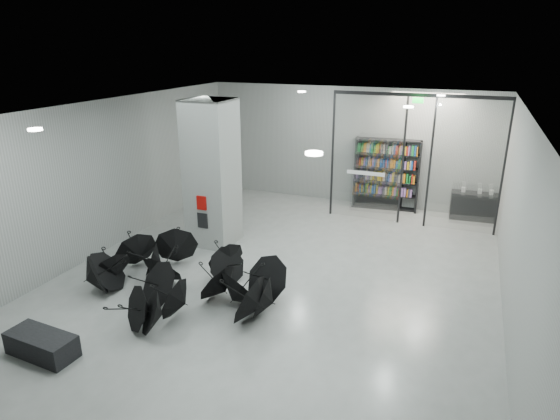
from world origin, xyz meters
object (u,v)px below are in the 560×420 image
at_px(column, 212,174).
at_px(bench, 42,345).
at_px(umbrella_cluster, 185,284).
at_px(shop_counter, 474,206).
at_px(bookshelf, 386,174).

height_order(column, bench, column).
bearing_deg(umbrella_cluster, bench, -114.21).
bearing_deg(umbrella_cluster, column, 107.11).
relative_size(bench, shop_counter, 0.92).
height_order(shop_counter, umbrella_cluster, umbrella_cluster).
distance_m(column, umbrella_cluster, 3.58).
height_order(bookshelf, shop_counter, bookshelf).
xyz_separation_m(bookshelf, shop_counter, (2.87, -0.02, -0.76)).
bearing_deg(bench, column, 90.18).
relative_size(bookshelf, umbrella_cluster, 0.46).
relative_size(shop_counter, umbrella_cluster, 0.28).
relative_size(column, umbrella_cluster, 0.77).
bearing_deg(bookshelf, column, -136.94).
xyz_separation_m(bench, bookshelf, (4.25, 10.54, 0.98)).
distance_m(shop_counter, umbrella_cluster, 9.72).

